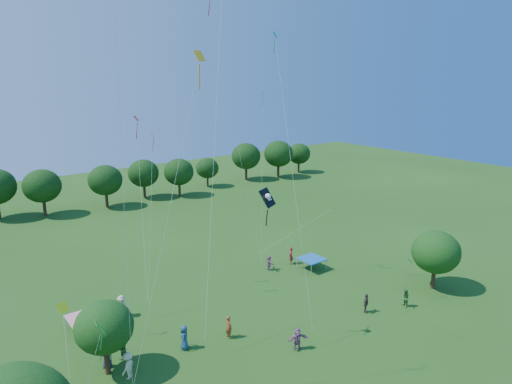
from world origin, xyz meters
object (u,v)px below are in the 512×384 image
object	(u,v)px
pirate_kite	(268,199)
near_tree_north	(104,327)
tent_red_stripe	(84,317)
near_tree_east	(436,252)
tent_blue	(312,259)
red_high_kite	(220,29)

from	to	relation	value
pirate_kite	near_tree_north	bearing A→B (deg)	162.62
near_tree_north	tent_red_stripe	world-z (taller)	near_tree_north
near_tree_east	tent_red_stripe	world-z (taller)	near_tree_east
near_tree_east	near_tree_north	bearing A→B (deg)	167.88
tent_red_stripe	tent_blue	bearing A→B (deg)	-6.27
near_tree_north	near_tree_east	world-z (taller)	near_tree_east
pirate_kite	red_high_kite	world-z (taller)	red_high_kite
near_tree_east	red_high_kite	distance (m)	25.55
near_tree_east	tent_blue	world-z (taller)	near_tree_east
near_tree_east	red_high_kite	size ratio (longest dim) A/B	0.20
near_tree_north	tent_red_stripe	distance (m)	6.38
tent_blue	pirate_kite	world-z (taller)	pirate_kite
near_tree_north	near_tree_east	distance (m)	27.44
near_tree_east	tent_red_stripe	xyz separation A→B (m)	(-26.37, 11.73, -2.35)
tent_blue	pirate_kite	distance (m)	15.99
tent_red_stripe	pirate_kite	size ratio (longest dim) A/B	0.23
near_tree_north	red_high_kite	world-z (taller)	red_high_kite
near_tree_north	pirate_kite	distance (m)	12.87
tent_red_stripe	pirate_kite	bearing A→B (deg)	-43.16
tent_blue	near_tree_north	bearing A→B (deg)	-170.18
near_tree_north	tent_red_stripe	xyz separation A→B (m)	(0.45, 5.97, -2.20)
near_tree_east	tent_blue	xyz separation A→B (m)	(-5.54, 9.44, -2.35)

